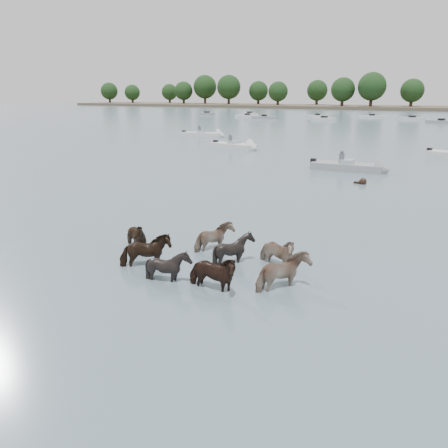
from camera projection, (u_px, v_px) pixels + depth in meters
The scene contains 9 objects.
ground at pixel (158, 257), 14.30m from camera, with size 400.00×400.00×0.00m, color slate.
shoreline at pixel (256, 106), 172.59m from camera, with size 160.00×30.00×1.00m, color #4C4233.
pony_herd at pixel (207, 258), 13.25m from camera, with size 6.96×4.12×1.29m.
swimming_pony at pixel (362, 182), 25.83m from camera, with size 0.72×0.44×0.44m.
motorboat_a at pixel (240, 147), 41.97m from camera, with size 5.18×2.32×1.92m.
motorboat_b at pixel (358, 168), 30.07m from camera, with size 5.32×1.90×1.92m.
motorboat_f at pixel (208, 135), 54.06m from camera, with size 5.71×2.16×1.92m.
distant_flotilla at pixel (442, 121), 82.09m from camera, with size 104.18×23.44×0.93m.
treeline at pixel (255, 90), 170.41m from camera, with size 151.17×23.00×12.28m.
Camera 1 is at (8.52, -10.61, 4.97)m, focal length 36.31 mm.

